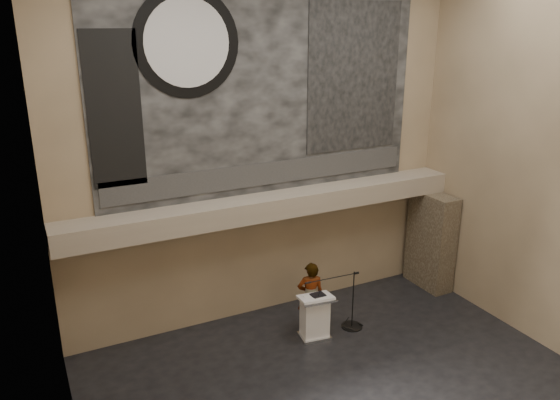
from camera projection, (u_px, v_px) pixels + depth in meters
floor at (351, 397)px, 10.88m from camera, size 10.00×10.00×0.00m
wall_back at (265, 149)px, 12.94m from camera, size 10.00×0.02×8.50m
wall_left at (56, 244)px, 7.42m from camera, size 0.02×8.00×8.50m
wall_right at (556, 163)px, 11.66m from camera, size 0.02×8.00×8.50m
soffit at (273, 205)px, 13.01m from camera, size 10.00×0.80×0.50m
sprinkler_left at (210, 228)px, 12.38m from camera, size 0.04×0.04×0.06m
sprinkler_right at (341, 205)px, 13.86m from camera, size 0.04×0.04×0.06m
banner at (265, 87)px, 12.46m from camera, size 8.00×0.05×5.00m
banner_text_strip at (266, 174)px, 13.07m from camera, size 7.76×0.02×0.55m
banner_clock_rim at (187, 43)px, 11.35m from camera, size 2.30×0.02×2.30m
banner_clock_face at (187, 43)px, 11.33m from camera, size 1.84×0.02×1.84m
banner_building_print at (354, 78)px, 13.41m from camera, size 2.60×0.02×3.60m
banner_brick_print at (114, 111)px, 11.08m from camera, size 1.10×0.02×3.20m
stone_pier at (431, 240)px, 15.10m from camera, size 0.60×1.40×2.70m
lectern at (315, 317)px, 12.75m from camera, size 0.84×0.65×1.14m
binder at (318, 295)px, 12.58m from camera, size 0.32×0.26×0.04m
papers at (311, 298)px, 12.50m from camera, size 0.25×0.33×0.00m
speaker_person at (310, 296)px, 13.02m from camera, size 0.74×0.61×1.75m
mic_stand at (350, 319)px, 13.29m from camera, size 1.54×0.52×1.48m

